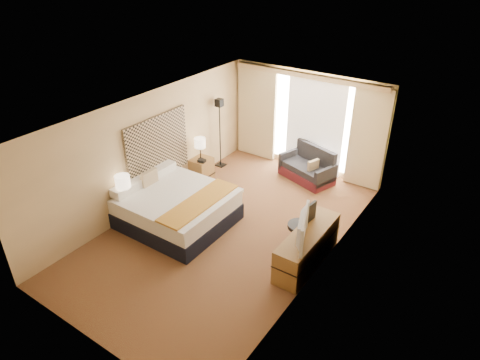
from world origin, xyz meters
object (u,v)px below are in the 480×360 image
Objects in this scene: nightstand_left at (128,214)px; floor_lamp at (220,120)px; lamp_left at (123,182)px; nightstand_right at (202,169)px; television at (299,227)px; media_dresser at (307,247)px; lamp_right at (200,143)px; desk_chair at (302,228)px; bed at (176,208)px; loveseat at (308,169)px.

nightstand_left is 3.51m from floor_lamp.
lamp_left is at bearing -89.54° from floor_lamp.
nightstand_right is 0.56× the size of television.
nightstand_right is 3.97m from media_dresser.
lamp_left is 1.11× the size of lamp_right.
media_dresser is 0.96× the size of floor_lamp.
nightstand_right is 0.51× the size of desk_chair.
television is at bearing 1.11° from bed.
floor_lamp is 2.91× the size of lamp_left.
loveseat is at bearing 34.56° from lamp_right.
lamp_left is at bearing -90.08° from nightstand_right.
nightstand_right is 0.73m from lamp_right.
floor_lamp is (-0.03, 3.35, 1.05)m from nightstand_left.
nightstand_left is at bearing -101.08° from loveseat.
floor_lamp reaches higher than bed.
media_dresser is at bearing -31.66° from floor_lamp.
media_dresser is at bearing -41.02° from desk_chair.
lamp_right reaches higher than nightstand_right.
lamp_left reaches higher than desk_chair.
loveseat is 0.81× the size of floor_lamp.
loveseat is at bearing 16.07° from floor_lamp.
nightstand_right is 0.26× the size of bed.
bed is at bearing -72.74° from floor_lamp.
lamp_left is at bearing 80.04° from television.
floor_lamp is at bearing 107.26° from bed.
loveseat is 1.55× the size of television.
bed is 1.99× the size of desk_chair.
lamp_right reaches higher than media_dresser.
television reaches higher than lamp_right.
television is (3.63, -1.76, -0.02)m from lamp_right.
nightstand_left is at bearing -164.16° from media_dresser.
television is (3.65, 0.71, 0.71)m from nightstand_left.
television reaches higher than lamp_left.
nightstand_left is at bearing -152.36° from desk_chair.
television is at bearing 10.94° from nightstand_left.
lamp_right is at bearing 43.29° from television.
television reaches higher than nightstand_left.
nightstand_right is 0.85× the size of lamp_left.
floor_lamp is at bearing 92.02° from nightstand_right.
nightstand_right is at bearing 42.97° from television.
lamp_left reaches higher than bed.
loveseat is at bearing 2.06° from television.
bed is at bearing 38.81° from nightstand_left.
television reaches higher than bed.
lamp_right is (0.05, -0.88, -0.32)m from floor_lamp.
nightstand_right is 0.31× the size of media_dresser.
media_dresser reaches higher than nightstand_left.
nightstand_right is 1.35m from floor_lamp.
lamp_left is (-3.42, -1.35, 0.57)m from desk_chair.
nightstand_left is 3.78m from television.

